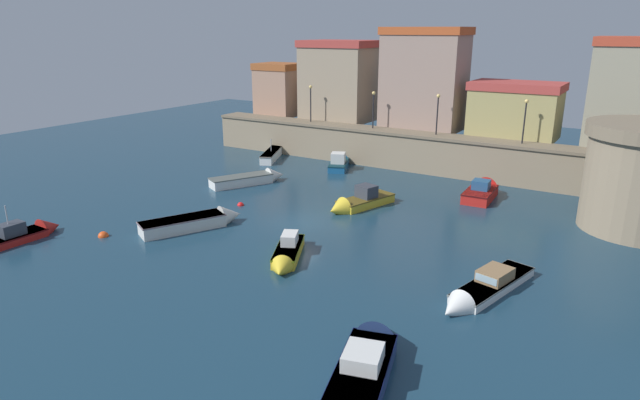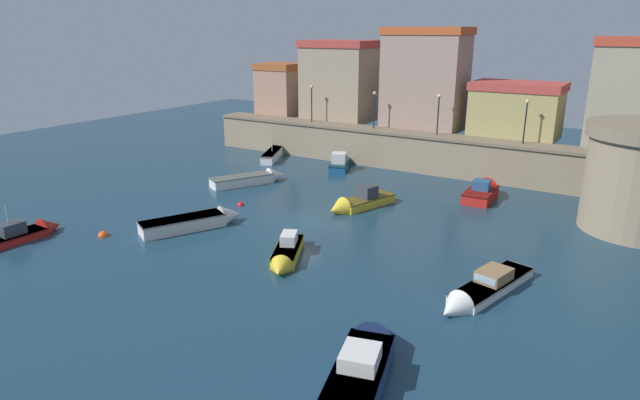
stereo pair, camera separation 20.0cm
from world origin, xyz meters
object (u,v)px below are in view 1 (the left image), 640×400
(quay_lamp_0, at_px, (311,98))
(moored_boat_3, at_px, (482,290))
(quay_lamp_1, at_px, (373,104))
(moored_boat_8, at_px, (357,202))
(quay_lamp_2, at_px, (438,108))
(moored_boat_4, at_px, (339,162))
(mooring_buoy_1, at_px, (241,205))
(moored_boat_0, at_px, (367,359))
(moored_boat_9, at_px, (197,221))
(quay_lamp_3, at_px, (525,114))
(moored_boat_5, at_px, (483,191))
(moored_boat_1, at_px, (252,179))
(moored_boat_2, at_px, (286,255))
(moored_boat_6, at_px, (23,234))
(moored_boat_7, at_px, (273,153))
(mooring_buoy_0, at_px, (103,236))

(quay_lamp_0, relative_size, moored_boat_3, 0.49)
(quay_lamp_1, xyz_separation_m, moored_boat_8, (5.23, -12.80, -5.28))
(quay_lamp_2, xyz_separation_m, moored_boat_4, (-8.19, -2.88, -5.30))
(moored_boat_4, xyz_separation_m, moored_boat_8, (7.16, -9.92, -0.04))
(quay_lamp_1, xyz_separation_m, mooring_buoy_1, (-2.35, -16.76, -5.72))
(moored_boat_0, distance_m, moored_boat_9, 18.34)
(quay_lamp_3, xyz_separation_m, moored_boat_5, (-1.48, -5.20, -5.33))
(quay_lamp_3, bearing_deg, moored_boat_1, -148.48)
(moored_boat_5, xyz_separation_m, moored_boat_9, (-13.87, -16.65, -0.04))
(quay_lamp_0, distance_m, moored_boat_3, 32.59)
(moored_boat_0, height_order, mooring_buoy_1, moored_boat_0)
(moored_boat_2, distance_m, moored_boat_6, 16.73)
(moored_boat_1, bearing_deg, quay_lamp_1, 2.73)
(moored_boat_0, bearing_deg, moored_boat_3, -28.97)
(quay_lamp_2, relative_size, moored_boat_0, 0.53)
(quay_lamp_0, distance_m, moored_boat_7, 6.64)
(moored_boat_2, height_order, mooring_buoy_0, moored_boat_2)
(quay_lamp_3, relative_size, mooring_buoy_1, 7.39)
(moored_boat_3, distance_m, mooring_buoy_1, 19.74)
(moored_boat_6, xyz_separation_m, mooring_buoy_0, (3.75, 2.89, -0.34))
(moored_boat_0, bearing_deg, quay_lamp_1, 11.05)
(moored_boat_2, xyz_separation_m, moored_boat_9, (-8.03, 1.32, 0.06))
(quay_lamp_1, height_order, mooring_buoy_0, quay_lamp_1)
(quay_lamp_1, distance_m, moored_boat_0, 33.72)
(quay_lamp_2, distance_m, moored_boat_1, 17.31)
(quay_lamp_2, height_order, moored_boat_2, quay_lamp_2)
(quay_lamp_2, bearing_deg, moored_boat_2, -89.88)
(moored_boat_1, bearing_deg, moored_boat_4, 6.07)
(quay_lamp_2, relative_size, moored_boat_2, 0.69)
(quay_lamp_2, height_order, moored_boat_8, quay_lamp_2)
(quay_lamp_3, bearing_deg, mooring_buoy_0, -126.33)
(moored_boat_6, bearing_deg, mooring_buoy_1, -27.98)
(moored_boat_2, bearing_deg, moored_boat_0, 25.91)
(quay_lamp_0, height_order, quay_lamp_3, quay_lamp_0)
(moored_boat_7, bearing_deg, moored_boat_0, -162.17)
(moored_boat_1, height_order, moored_boat_9, moored_boat_9)
(mooring_buoy_0, bearing_deg, moored_boat_4, 81.01)
(moored_boat_2, bearing_deg, moored_boat_8, 160.14)
(moored_boat_9, bearing_deg, moored_boat_7, 49.30)
(mooring_buoy_0, bearing_deg, moored_boat_1, 89.03)
(quay_lamp_1, xyz_separation_m, moored_boat_2, (6.30, -23.17, -5.34))
(quay_lamp_1, relative_size, mooring_buoy_0, 5.29)
(moored_boat_7, bearing_deg, quay_lamp_3, -107.41)
(moored_boat_6, distance_m, mooring_buoy_1, 14.15)
(moored_boat_8, xyz_separation_m, mooring_buoy_0, (-10.84, -13.35, -0.44))
(moored_boat_0, distance_m, moored_boat_2, 10.79)
(moored_boat_1, height_order, moored_boat_7, moored_boat_7)
(quay_lamp_0, xyz_separation_m, moored_boat_8, (12.20, -12.80, -5.39))
(quay_lamp_0, relative_size, mooring_buoy_0, 5.59)
(moored_boat_5, bearing_deg, moored_boat_0, -176.68)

